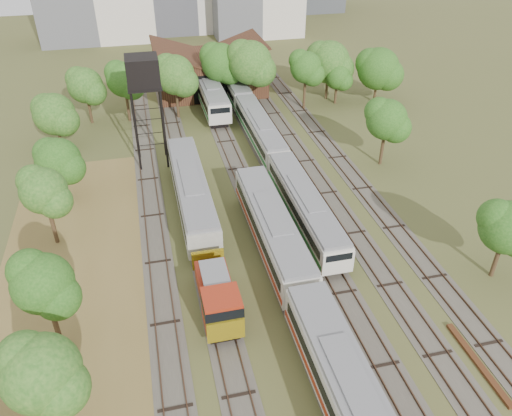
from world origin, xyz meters
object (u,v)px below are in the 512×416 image
object	(u,v)px
railcar_green_set	(260,131)
shunter_locomotive	(218,299)
railcar_red_set	(304,299)
water_tower	(143,75)

from	to	relation	value
railcar_green_set	shunter_locomotive	size ratio (longest dim) A/B	6.43
railcar_green_set	railcar_red_set	bearing A→B (deg)	-97.77
railcar_red_set	water_tower	bearing A→B (deg)	108.25
shunter_locomotive	water_tower	distance (m)	27.38
railcar_green_set	water_tower	world-z (taller)	water_tower
railcar_red_set	shunter_locomotive	world-z (taller)	railcar_red_set
railcar_green_set	water_tower	distance (m)	15.74
shunter_locomotive	water_tower	xyz separation A→B (m)	(-3.10, 25.80, 8.64)
railcar_green_set	water_tower	xyz separation A→B (m)	(-13.10, -1.74, 8.56)
shunter_locomotive	railcar_green_set	bearing A→B (deg)	70.04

